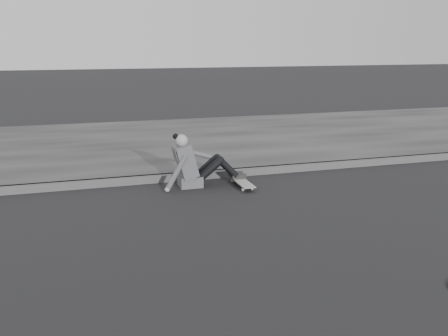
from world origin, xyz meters
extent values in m
plane|color=black|center=(0.00, 0.00, 0.00)|extent=(80.00, 80.00, 0.00)
cube|color=#454545|center=(0.00, 2.58, 0.06)|extent=(24.00, 0.16, 0.12)
cube|color=#323232|center=(0.00, 5.60, 0.06)|extent=(24.00, 6.00, 0.12)
cylinder|color=#A9A9A3|center=(-0.42, 1.67, 0.03)|extent=(0.03, 0.05, 0.05)
cylinder|color=#A9A9A3|center=(-0.27, 1.67, 0.03)|extent=(0.03, 0.05, 0.05)
cylinder|color=#A9A9A3|center=(-0.42, 2.19, 0.03)|extent=(0.03, 0.05, 0.05)
cylinder|color=#A9A9A3|center=(-0.27, 2.19, 0.03)|extent=(0.03, 0.05, 0.05)
cube|color=#29292B|center=(-0.34, 1.67, 0.06)|extent=(0.16, 0.04, 0.03)
cube|color=#29292B|center=(-0.34, 2.19, 0.06)|extent=(0.16, 0.04, 0.03)
cube|color=gray|center=(-0.34, 1.93, 0.08)|extent=(0.20, 0.78, 0.02)
cube|color=#4C4C4E|center=(-1.14, 2.18, 0.09)|extent=(0.36, 0.34, 0.18)
cube|color=#4C4C4E|center=(-1.21, 2.18, 0.43)|extent=(0.37, 0.40, 0.57)
cube|color=#4C4C4E|center=(-1.34, 2.18, 0.55)|extent=(0.14, 0.30, 0.20)
cylinder|color=gray|center=(-1.26, 2.18, 0.67)|extent=(0.09, 0.09, 0.08)
sphere|color=gray|center=(-1.27, 2.18, 0.76)|extent=(0.20, 0.20, 0.20)
sphere|color=black|center=(-1.36, 2.20, 0.83)|extent=(0.09, 0.09, 0.09)
cylinder|color=black|center=(-0.83, 2.09, 0.28)|extent=(0.43, 0.13, 0.39)
cylinder|color=black|center=(-0.83, 2.27, 0.28)|extent=(0.43, 0.13, 0.39)
cylinder|color=black|center=(-0.53, 2.09, 0.28)|extent=(0.35, 0.11, 0.36)
cylinder|color=black|center=(-0.53, 2.27, 0.28)|extent=(0.35, 0.11, 0.36)
sphere|color=black|center=(-0.66, 2.09, 0.42)|extent=(0.13, 0.13, 0.13)
sphere|color=black|center=(-0.66, 2.27, 0.42)|extent=(0.13, 0.13, 0.13)
cube|color=#262626|center=(-0.34, 2.09, 0.12)|extent=(0.24, 0.08, 0.07)
cube|color=#262626|center=(-0.34, 2.27, 0.12)|extent=(0.24, 0.08, 0.07)
cylinder|color=#4C4C4E|center=(-1.41, 1.97, 0.29)|extent=(0.38, 0.08, 0.58)
sphere|color=gray|center=(-1.56, 1.96, 0.04)|extent=(0.08, 0.08, 0.08)
cylinder|color=#4C4C4E|center=(-0.97, 2.34, 0.49)|extent=(0.48, 0.08, 0.21)
camera|label=1|loc=(-2.87, -5.42, 2.27)|focal=40.00mm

